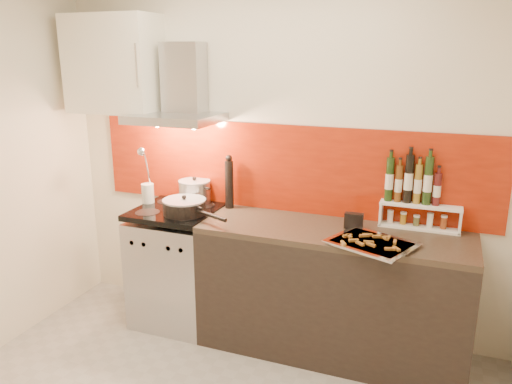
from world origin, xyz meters
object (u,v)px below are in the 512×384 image
at_px(saute_pan, 185,207).
at_px(range_stove, 178,267).
at_px(baking_tray, 372,243).
at_px(counter, 331,291).
at_px(stock_pot, 195,192).
at_px(pepper_mill, 229,182).

bearing_deg(saute_pan, range_stove, 147.79).
xyz_separation_m(saute_pan, baking_tray, (1.35, -0.11, -0.05)).
xyz_separation_m(range_stove, counter, (1.20, 0.00, 0.01)).
distance_m(counter, stock_pot, 1.28).
bearing_deg(counter, pepper_mill, 166.77).
height_order(counter, stock_pot, stock_pot).
relative_size(pepper_mill, baking_tray, 0.69).
height_order(range_stove, saute_pan, saute_pan).
distance_m(range_stove, pepper_mill, 0.77).
height_order(range_stove, pepper_mill, pepper_mill).
xyz_separation_m(pepper_mill, baking_tray, (1.12, -0.39, -0.18)).
height_order(counter, baking_tray, baking_tray).
relative_size(stock_pot, baking_tray, 0.42).
bearing_deg(range_stove, baking_tray, -7.35).
distance_m(stock_pot, pepper_mill, 0.30).
bearing_deg(counter, baking_tray, -35.42).
bearing_deg(range_stove, stock_pot, 71.47).
bearing_deg(baking_tray, counter, 144.58).
bearing_deg(stock_pot, saute_pan, -77.14).
bearing_deg(counter, saute_pan, -175.54).
xyz_separation_m(stock_pot, baking_tray, (1.41, -0.38, -0.08)).
distance_m(pepper_mill, baking_tray, 1.21).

